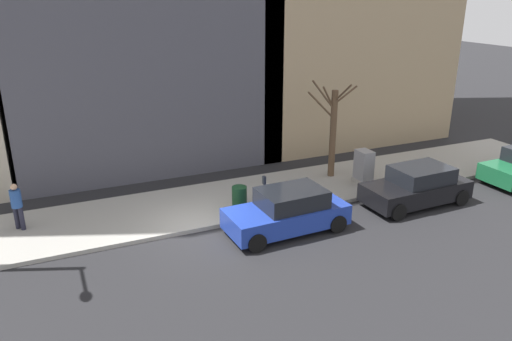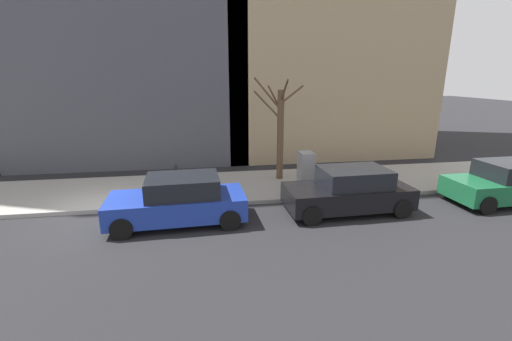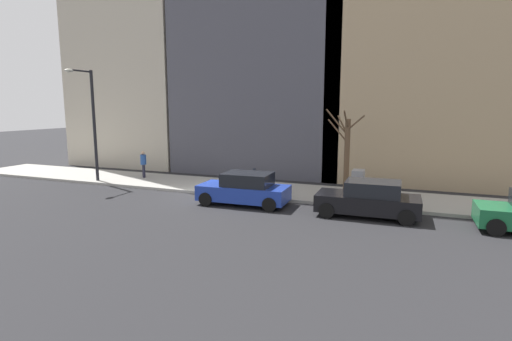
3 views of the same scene
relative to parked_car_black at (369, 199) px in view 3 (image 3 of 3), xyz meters
The scene contains 10 objects.
ground_plane 8.41m from the parked_car_black, 82.29° to the left, with size 120.00×120.00×0.00m, color #232326.
sidewalk 8.90m from the parked_car_black, 69.38° to the left, with size 4.00×36.00×0.15m, color #9E9B93.
parked_car_black is the anchor object (origin of this frame).
parked_car_blue 5.65m from the parked_car_black, 90.27° to the left, with size 2.06×4.26×1.52m.
parking_meter 6.01m from the parked_car_black, 74.82° to the left, with size 0.14×0.10×1.35m.
utility_box 2.55m from the parked_car_black, 17.59° to the left, with size 0.83×0.61×1.43m.
streetlamp 16.44m from the parked_car_black, 84.99° to the left, with size 1.97×0.32×6.50m.
bare_tree 4.31m from the parked_car_black, 22.99° to the left, with size 1.60×2.00×4.30m.
trash_bin 6.90m from the parked_car_black, 72.95° to the left, with size 0.56×0.56×0.90m, color #14381E.
pedestrian_near_meter 14.55m from the parked_car_black, 75.81° to the left, with size 0.36×0.36×1.66m.
Camera 3 is at (-17.99, -9.90, 4.59)m, focal length 28.00 mm.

